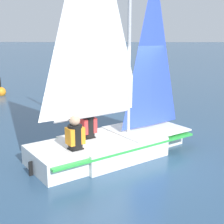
% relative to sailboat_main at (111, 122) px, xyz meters
% --- Properties ---
extents(ground_plane, '(260.00, 260.00, 0.00)m').
position_rel_sailboat_main_xyz_m(ground_plane, '(0.01, -0.02, -0.80)').
color(ground_plane, '#2D4C6B').
extents(sailboat_main, '(3.56, 3.95, 5.68)m').
position_rel_sailboat_main_xyz_m(sailboat_main, '(0.00, 0.00, 0.00)').
color(sailboat_main, white).
rests_on(sailboat_main, ground_plane).
extents(sailor_helm, '(0.42, 0.43, 1.16)m').
position_rel_sailboat_main_xyz_m(sailor_helm, '(-0.05, 0.53, -0.17)').
color(sailor_helm, black).
rests_on(sailor_helm, ground_plane).
extents(sailor_crew, '(0.42, 0.43, 1.16)m').
position_rel_sailboat_main_xyz_m(sailor_crew, '(-0.81, 0.71, -0.18)').
color(sailor_crew, black).
rests_on(sailor_crew, ground_plane).
extents(buoy_marker, '(0.46, 0.46, 0.92)m').
position_rel_sailboat_main_xyz_m(buoy_marker, '(7.31, 5.50, -0.63)').
color(buoy_marker, orange).
rests_on(buoy_marker, ground_plane).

